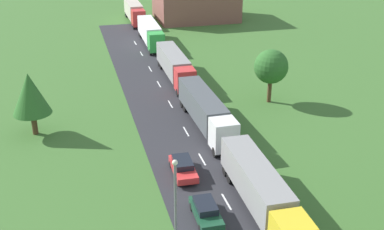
{
  "coord_description": "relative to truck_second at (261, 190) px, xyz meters",
  "views": [
    {
      "loc": [
        -11.44,
        -2.15,
        23.14
      ],
      "look_at": [
        0.68,
        44.13,
        1.89
      ],
      "focal_mm": 46.05,
      "sensor_mm": 36.0,
      "label": 1
    }
  ],
  "objects": [
    {
      "name": "lamppost_second",
      "position": [
        -8.01,
        -4.91,
        2.69
      ],
      "size": [
        0.36,
        0.36,
        8.53
      ],
      "color": "slate",
      "rests_on": "ground"
    },
    {
      "name": "tree_birch",
      "position": [
        -17.83,
        19.39,
        2.5
      ],
      "size": [
        4.01,
        4.01,
        6.8
      ],
      "color": "#513823",
      "rests_on": "ground"
    },
    {
      "name": "car_fifth",
      "position": [
        -4.62,
        7.1,
        -1.24
      ],
      "size": [
        2.05,
        4.66,
        1.44
      ],
      "color": "red",
      "rests_on": "road"
    },
    {
      "name": "truck_sixth",
      "position": [
        0.12,
        67.58,
        0.15
      ],
      "size": [
        2.54,
        12.94,
        3.76
      ],
      "color": "red",
      "rests_on": "road"
    },
    {
      "name": "tree_maple",
      "position": [
        9.77,
        21.44,
        2.47
      ],
      "size": [
        4.13,
        4.13,
        6.63
      ],
      "color": "#513823",
      "rests_on": "ground"
    },
    {
      "name": "truck_second",
      "position": [
        0.0,
        0.0,
        0.0
      ],
      "size": [
        2.73,
        14.06,
        3.44
      ],
      "color": "yellow",
      "rests_on": "road"
    },
    {
      "name": "truck_fourth",
      "position": [
        0.41,
        32.41,
        0.04
      ],
      "size": [
        2.55,
        14.02,
        3.49
      ],
      "color": "red",
      "rests_on": "road"
    },
    {
      "name": "truck_third",
      "position": [
        0.13,
        16.2,
        0.05
      ],
      "size": [
        2.67,
        14.33,
        3.5
      ],
      "color": "white",
      "rests_on": "road"
    },
    {
      "name": "truck_fifth",
      "position": [
        0.28,
        50.47,
        0.07
      ],
      "size": [
        2.73,
        13.68,
        3.56
      ],
      "color": "green",
      "rests_on": "road"
    },
    {
      "name": "car_fourth",
      "position": [
        -4.5,
        0.1,
        -1.24
      ],
      "size": [
        1.9,
        4.35,
        1.43
      ],
      "color": "#19472D",
      "rests_on": "road"
    }
  ]
}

